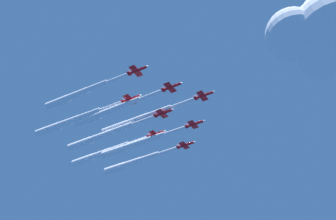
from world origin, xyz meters
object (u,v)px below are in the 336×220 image
(jet_starboard_inner, at_px, (108,112))
(jet_port_outer, at_px, (77,94))
(jet_port_inner, at_px, (133,145))
(jet_starboard_mid, at_px, (132,162))
(jet_port_mid, at_px, (100,136))
(jet_lead, at_px, (136,120))
(jet_starboard_outer, at_px, (101,154))
(jet_trail_port, at_px, (68,122))

(jet_starboard_inner, distance_m, jet_port_outer, 15.26)
(jet_port_inner, height_order, jet_starboard_mid, jet_starboard_mid)
(jet_port_inner, bearing_deg, jet_port_mid, 21.31)
(jet_lead, xyz_separation_m, jet_starboard_outer, (18.91, -22.69, 0.02))
(jet_starboard_inner, bearing_deg, jet_starboard_outer, -77.38)
(jet_port_mid, xyz_separation_m, jet_port_outer, (7.60, 23.88, 1.84))
(jet_port_mid, bearing_deg, jet_port_outer, 72.34)
(jet_port_inner, height_order, jet_starboard_outer, jet_starboard_outer)
(jet_lead, bearing_deg, jet_port_inner, -81.41)
(jet_starboard_outer, bearing_deg, jet_trail_port, 60.44)
(jet_starboard_inner, relative_size, jet_trail_port, 0.95)
(jet_lead, relative_size, jet_port_outer, 1.11)
(jet_lead, height_order, jet_starboard_mid, jet_lead)
(jet_starboard_outer, height_order, jet_trail_port, jet_starboard_outer)
(jet_port_outer, relative_size, jet_trail_port, 0.92)
(jet_lead, bearing_deg, jet_starboard_mid, -82.78)
(jet_port_inner, bearing_deg, jet_lead, 98.59)
(jet_port_outer, bearing_deg, jet_starboard_mid, -115.68)
(jet_starboard_inner, distance_m, jet_starboard_outer, 31.12)
(jet_lead, height_order, jet_starboard_outer, jet_starboard_outer)
(jet_starboard_mid, distance_m, jet_trail_port, 39.44)
(jet_trail_port, bearing_deg, jet_port_inner, -155.18)
(jet_lead, bearing_deg, jet_port_outer, 32.11)
(jet_port_outer, bearing_deg, jet_starboard_outer, -98.87)
(jet_port_mid, height_order, jet_port_outer, jet_port_outer)
(jet_port_inner, distance_m, jet_starboard_inner, 23.93)
(jet_port_mid, height_order, jet_starboard_mid, jet_starboard_mid)
(jet_port_mid, relative_size, jet_port_outer, 1.09)
(jet_port_inner, bearing_deg, jet_starboard_outer, -26.93)
(jet_port_mid, xyz_separation_m, jet_starboard_mid, (-13.66, -20.35, 1.64))
(jet_port_inner, distance_m, jet_port_mid, 16.26)
(jet_starboard_mid, bearing_deg, jet_port_inner, 95.86)
(jet_lead, relative_size, jet_trail_port, 1.01)
(jet_starboard_mid, relative_size, jet_trail_port, 0.90)
(jet_port_outer, bearing_deg, jet_trail_port, -68.08)
(jet_port_inner, bearing_deg, jet_port_outer, 52.63)
(jet_starboard_inner, xyz_separation_m, jet_port_outer, (12.75, 8.05, 2.35))
(jet_starboard_inner, relative_size, jet_starboard_mid, 1.06)
(jet_starboard_inner, xyz_separation_m, jet_starboard_mid, (-8.52, -36.17, 2.15))
(jet_lead, bearing_deg, jet_trail_port, -1.14)
(jet_lead, xyz_separation_m, jet_port_outer, (24.89, 15.62, -0.33))
(jet_starboard_outer, bearing_deg, jet_starboard_mid, -158.84)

